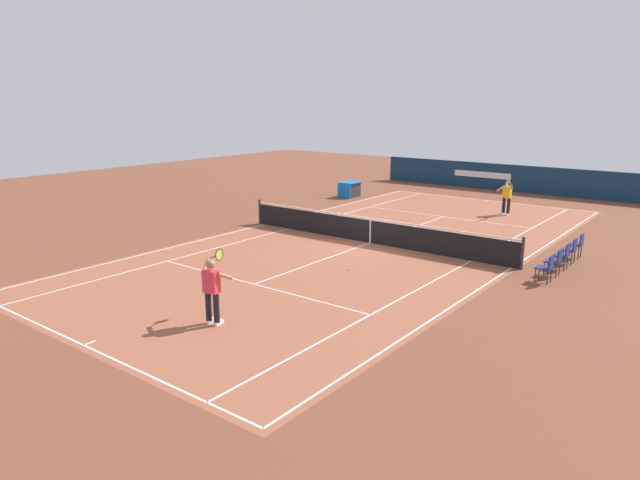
# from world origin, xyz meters

# --- Properties ---
(ground_plane) EXTENTS (60.00, 60.00, 0.00)m
(ground_plane) POSITION_xyz_m (0.00, 0.00, 0.00)
(ground_plane) COLOR brown
(court_slab) EXTENTS (24.20, 11.40, 0.00)m
(court_slab) POSITION_xyz_m (0.00, 0.00, 0.00)
(court_slab) COLOR #935138
(court_slab) RESTS_ON ground_plane
(court_line_markings) EXTENTS (23.85, 11.05, 0.01)m
(court_line_markings) POSITION_xyz_m (0.00, 0.00, 0.00)
(court_line_markings) COLOR white
(court_line_markings) RESTS_ON ground_plane
(tennis_net) EXTENTS (0.10, 11.70, 1.08)m
(tennis_net) POSITION_xyz_m (0.00, 0.00, 0.49)
(tennis_net) COLOR #2D2D33
(tennis_net) RESTS_ON ground_plane
(stadium_barrier) EXTENTS (0.26, 17.00, 1.59)m
(stadium_barrier) POSITION_xyz_m (-15.90, -0.00, 0.80)
(stadium_barrier) COLOR #112D4C
(stadium_barrier) RESTS_ON ground_plane
(tennis_player_near) EXTENTS (1.02, 0.83, 1.70)m
(tennis_player_near) POSITION_xyz_m (9.24, 1.37, 0.93)
(tennis_player_near) COLOR black
(tennis_player_near) RESTS_ON ground_plane
(tennis_player_far) EXTENTS (1.11, 0.77, 1.70)m
(tennis_player_far) POSITION_xyz_m (-8.59, 2.14, 0.93)
(tennis_player_far) COLOR black
(tennis_player_far) RESTS_ON ground_plane
(tennis_ball) EXTENTS (0.07, 0.07, 0.07)m
(tennis_ball) POSITION_xyz_m (3.48, 1.41, 0.03)
(tennis_ball) COLOR #CCE01E
(tennis_ball) RESTS_ON ground_plane
(spectator_chair_0) EXTENTS (0.44, 0.44, 0.88)m
(spectator_chair_0) POSITION_xyz_m (-2.55, 6.86, 0.52)
(spectator_chair_0) COLOR #38383D
(spectator_chair_0) RESTS_ON ground_plane
(spectator_chair_1) EXTENTS (0.44, 0.44, 0.88)m
(spectator_chair_1) POSITION_xyz_m (-1.67, 6.86, 0.52)
(spectator_chair_1) COLOR #38383D
(spectator_chair_1) RESTS_ON ground_plane
(spectator_chair_2) EXTENTS (0.44, 0.44, 0.88)m
(spectator_chair_2) POSITION_xyz_m (-0.79, 6.86, 0.52)
(spectator_chair_2) COLOR #38383D
(spectator_chair_2) RESTS_ON ground_plane
(spectator_chair_3) EXTENTS (0.44, 0.44, 0.88)m
(spectator_chair_3) POSITION_xyz_m (0.09, 6.86, 0.52)
(spectator_chair_3) COLOR #38383D
(spectator_chair_3) RESTS_ON ground_plane
(spectator_chair_4) EXTENTS (0.44, 0.44, 0.88)m
(spectator_chair_4) POSITION_xyz_m (0.96, 6.86, 0.52)
(spectator_chair_4) COLOR #38383D
(spectator_chair_4) RESTS_ON ground_plane
(equipment_cart_tarped) EXTENTS (1.25, 0.84, 0.85)m
(equipment_cart_tarped) POSITION_xyz_m (-8.32, -6.70, 0.44)
(equipment_cart_tarped) COLOR #2D2D33
(equipment_cart_tarped) RESTS_ON ground_plane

